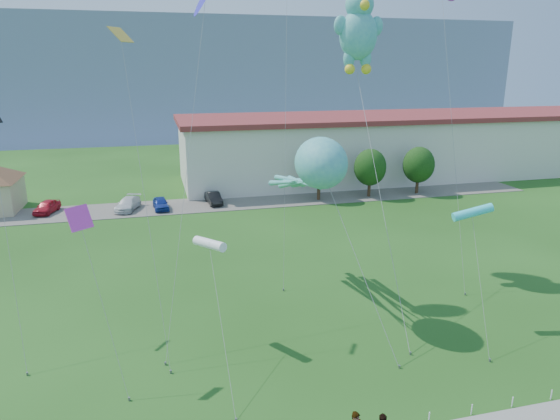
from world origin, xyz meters
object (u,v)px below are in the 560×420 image
object	(u,v)px
parked_car_white	(128,204)
parked_car_black	(214,198)
warehouse	(408,145)
parked_car_red	(47,207)
octopus_kite	(314,172)
teddy_bear_kite	(359,29)
parked_car_blue	(161,203)

from	to	relation	value
parked_car_white	parked_car_black	xyz separation A→B (m)	(8.81, 0.22, -0.00)
warehouse	parked_car_red	xyz separation A→B (m)	(-44.08, -8.27, -3.43)
warehouse	octopus_kite	size ratio (longest dim) A/B	4.73
parked_car_white	teddy_bear_kite	size ratio (longest dim) A/B	0.22
octopus_kite	teddy_bear_kite	distance (m)	11.13
warehouse	parked_car_red	distance (m)	44.98
parked_car_blue	parked_car_black	xyz separation A→B (m)	(5.54, 0.79, 0.01)
parked_car_red	parked_car_white	world-z (taller)	parked_car_red
parked_car_white	teddy_bear_kite	world-z (taller)	teddy_bear_kite
warehouse	teddy_bear_kite	size ratio (longest dim) A/B	3.18
parked_car_white	parked_car_black	distance (m)	8.81
warehouse	parked_car_blue	size ratio (longest dim) A/B	17.08
octopus_kite	teddy_bear_kite	bearing A→B (deg)	50.40
parked_car_red	teddy_bear_kite	bearing A→B (deg)	-23.22
parked_car_red	parked_car_white	size ratio (longest dim) A/B	0.87
parked_car_black	octopus_kite	xyz separation A→B (m)	(2.95, -25.15, 7.74)
parked_car_black	octopus_kite	world-z (taller)	octopus_kite
parked_car_white	octopus_kite	xyz separation A→B (m)	(11.76, -24.93, 7.73)
parked_car_black	parked_car_blue	bearing A→B (deg)	-177.58
parked_car_white	teddy_bear_kite	xyz separation A→B (m)	(16.57, -19.11, 15.91)
parked_car_white	warehouse	bearing A→B (deg)	31.32
parked_car_black	teddy_bear_kite	xyz separation A→B (m)	(7.77, -19.33, 15.91)
parked_car_white	parked_car_black	world-z (taller)	parked_car_white
octopus_kite	teddy_bear_kite	xyz separation A→B (m)	(4.82, 5.82, 8.17)
warehouse	octopus_kite	distance (m)	42.15
parked_car_blue	octopus_kite	world-z (taller)	octopus_kite
teddy_bear_kite	parked_car_white	bearing A→B (deg)	130.93
parked_car_black	teddy_bear_kite	bearing A→B (deg)	-73.76
warehouse	parked_car_white	bearing A→B (deg)	-165.90
warehouse	parked_car_blue	distance (m)	34.55
warehouse	parked_car_black	world-z (taller)	warehouse
parked_car_black	parked_car_white	bearing A→B (deg)	175.78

